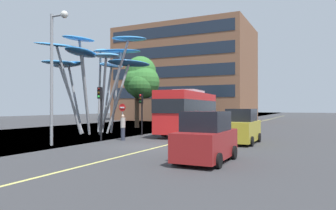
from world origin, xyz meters
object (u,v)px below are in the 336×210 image
traffic_light_kerb_far (141,105)px  no_entry_sign (122,115)px  traffic_light_kerb_near (100,102)px  pedestrian (123,127)px  car_parked_near (206,138)px  car_parked_mid (242,127)px  traffic_light_island_mid (155,102)px  leaf_sculpture (96,60)px  street_lamp (55,62)px  red_bus (189,110)px

traffic_light_kerb_far → no_entry_sign: size_ratio=1.32×
traffic_light_kerb_near → pedestrian: traffic_light_kerb_near is taller
car_parked_near → car_parked_mid: car_parked_mid is taller
no_entry_sign → car_parked_mid: bearing=-2.7°
car_parked_near → no_entry_sign: size_ratio=1.48×
traffic_light_island_mid → no_entry_sign: 4.81m
car_parked_mid → traffic_light_kerb_near: bearing=-164.1°
leaf_sculpture → no_entry_sign: leaf_sculpture is taller
traffic_light_kerb_near → traffic_light_island_mid: traffic_light_island_mid is taller
car_parked_near → pedestrian: car_parked_near is taller
street_lamp → leaf_sculpture: bearing=111.9°
car_parked_near → car_parked_mid: 7.41m
leaf_sculpture → car_parked_mid: size_ratio=2.58×
street_lamp → no_entry_sign: bearing=85.6°
traffic_light_kerb_near → no_entry_sign: 3.22m
car_parked_near → pedestrian: size_ratio=2.12×
car_parked_near → no_entry_sign: (-9.56, 7.86, 0.73)m
pedestrian → no_entry_sign: (-1.54, 2.22, 0.81)m
traffic_light_kerb_far → car_parked_mid: size_ratio=0.84×
red_bus → car_parked_mid: size_ratio=2.78×
traffic_light_island_mid → car_parked_near: 15.63m
traffic_light_island_mid → traffic_light_kerb_near: bearing=-91.2°
traffic_light_island_mid → car_parked_near: bearing=-53.8°
leaf_sculpture → pedestrian: 8.37m
traffic_light_island_mid → street_lamp: size_ratio=0.48×
traffic_light_kerb_far → pedestrian: bearing=-78.5°
leaf_sculpture → no_entry_sign: bearing=-19.9°
traffic_light_kerb_near → car_parked_mid: size_ratio=0.92×
traffic_light_island_mid → street_lamp: street_lamp is taller
red_bus → traffic_light_kerb_near: (-3.46, -7.91, 0.61)m
leaf_sculpture → traffic_light_kerb_near: bearing=-48.5°
traffic_light_island_mid → leaf_sculpture: bearing=-140.4°
car_parked_near → no_entry_sign: bearing=140.6°
red_bus → traffic_light_kerb_near: red_bus is taller
red_bus → traffic_light_island_mid: (-3.30, -0.17, 0.72)m
traffic_light_kerb_far → car_parked_near: 13.02m
red_bus → leaf_sculpture: bearing=-154.4°
red_bus → car_parked_near: 14.03m
red_bus → pedestrian: (-2.16, -7.06, -1.16)m
traffic_light_island_mid → car_parked_near: size_ratio=1.01×
red_bus → traffic_light_kerb_near: bearing=-113.6°
car_parked_near → traffic_light_kerb_far: bearing=132.9°
red_bus → pedestrian: size_ratio=6.24×
traffic_light_island_mid → street_lamp: bearing=-94.6°
traffic_light_island_mid → red_bus: bearing=3.0°
no_entry_sign → pedestrian: bearing=-55.3°
leaf_sculpture → red_bus: bearing=25.6°
street_lamp → traffic_light_kerb_near: bearing=77.9°
car_parked_mid → pedestrian: (-7.89, -1.77, -0.12)m
street_lamp → pedestrian: street_lamp is taller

